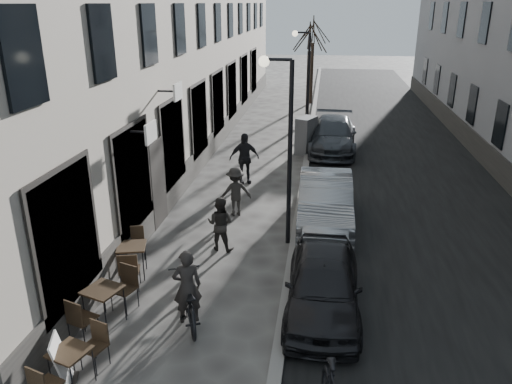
% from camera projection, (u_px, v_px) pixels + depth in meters
% --- Properties ---
extents(road, '(7.30, 60.00, 0.00)m').
position_uv_depth(road, '(389.00, 150.00, 22.79)').
color(road, black).
rests_on(road, ground).
extents(kerb, '(0.25, 60.00, 0.12)m').
position_uv_depth(kerb, '(309.00, 146.00, 23.24)').
color(kerb, gray).
rests_on(kerb, ground).
extents(streetlamp_near, '(0.90, 0.28, 5.09)m').
position_uv_depth(streetlamp_near, '(284.00, 133.00, 12.92)').
color(streetlamp_near, black).
rests_on(streetlamp_near, ground).
extents(streetlamp_far, '(0.90, 0.28, 5.09)m').
position_uv_depth(streetlamp_far, '(305.00, 72.00, 24.03)').
color(streetlamp_far, black).
rests_on(streetlamp_far, ground).
extents(tree_near, '(2.40, 2.40, 5.70)m').
position_uv_depth(tree_near, '(310.00, 36.00, 26.27)').
color(tree_near, black).
rests_on(tree_near, ground).
extents(tree_far, '(2.40, 2.40, 5.70)m').
position_uv_depth(tree_far, '(313.00, 30.00, 31.82)').
color(tree_far, black).
rests_on(tree_far, ground).
extents(bistro_set_a, '(0.85, 1.53, 0.88)m').
position_uv_depth(bistro_set_a, '(72.00, 364.00, 8.63)').
color(bistro_set_a, black).
rests_on(bistro_set_a, ground).
extents(bistro_set_b, '(0.98, 1.73, 0.99)m').
position_uv_depth(bistro_set_b, '(104.00, 303.00, 10.30)').
color(bistro_set_b, black).
rests_on(bistro_set_b, ground).
extents(bistro_set_c, '(0.85, 1.70, 0.97)m').
position_uv_depth(bistro_set_c, '(132.00, 257.00, 12.16)').
color(bistro_set_c, black).
rests_on(bistro_set_c, ground).
extents(sign_board, '(0.49, 0.62, 0.96)m').
position_uv_depth(sign_board, '(63.00, 366.00, 8.68)').
color(sign_board, black).
rests_on(sign_board, ground).
extents(utility_cabinet, '(0.99, 1.23, 1.63)m').
position_uv_depth(utility_cabinet, '(306.00, 135.00, 22.04)').
color(utility_cabinet, '#5D5D5F').
rests_on(utility_cabinet, ground).
extents(bicycle, '(1.35, 2.03, 1.01)m').
position_uv_depth(bicycle, '(188.00, 300.00, 10.41)').
color(bicycle, black).
rests_on(bicycle, ground).
extents(cyclist_rider, '(0.71, 0.59, 1.65)m').
position_uv_depth(cyclist_rider, '(187.00, 287.00, 10.30)').
color(cyclist_rider, black).
rests_on(cyclist_rider, ground).
extents(pedestrian_near, '(0.82, 0.68, 1.51)m').
position_uv_depth(pedestrian_near, '(220.00, 224.00, 13.39)').
color(pedestrian_near, '#272421').
rests_on(pedestrian_near, ground).
extents(pedestrian_mid, '(1.16, 0.92, 1.57)m').
position_uv_depth(pedestrian_mid, '(236.00, 192.00, 15.59)').
color(pedestrian_mid, '#272422').
rests_on(pedestrian_mid, ground).
extents(pedestrian_far, '(1.20, 0.84, 1.90)m').
position_uv_depth(pedestrian_far, '(244.00, 158.00, 18.35)').
color(pedestrian_far, black).
rests_on(pedestrian_far, ground).
extents(car_near, '(1.59, 3.93, 1.34)m').
position_uv_depth(car_near, '(323.00, 284.00, 10.70)').
color(car_near, black).
rests_on(car_near, ground).
extents(car_mid, '(1.64, 4.52, 1.48)m').
position_uv_depth(car_mid, '(325.00, 200.00, 15.03)').
color(car_mid, gray).
rests_on(car_mid, ground).
extents(car_far, '(2.17, 5.06, 1.45)m').
position_uv_depth(car_far, '(333.00, 135.00, 22.48)').
color(car_far, '#383C42').
rests_on(car_far, ground).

